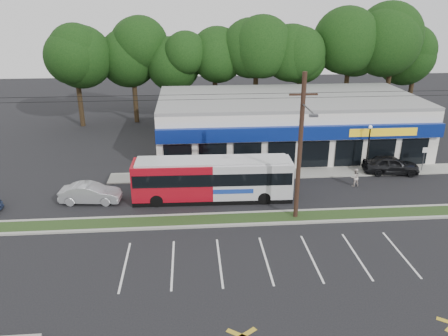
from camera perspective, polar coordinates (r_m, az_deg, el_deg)
ground at (r=29.37m, az=3.99°, el=-7.61°), size 120.00×120.00×0.00m
grass_strip at (r=30.21m, az=3.72°, el=-6.60°), size 40.00×1.60×0.12m
curb_south at (r=29.46m, az=3.95°, el=-7.35°), size 40.00×0.25×0.14m
curb_north at (r=30.95m, az=3.50°, el=-5.85°), size 40.00×0.25×0.14m
sidewalk at (r=38.27m, az=9.47°, el=-0.65°), size 32.00×2.20×0.10m
strip_mall at (r=43.93m, az=8.21°, el=5.90°), size 25.00×12.55×5.30m
utility_pole at (r=28.58m, az=9.63°, el=3.15°), size 50.00×2.77×10.00m
lamp_post at (r=39.09m, az=18.35°, el=3.10°), size 0.30×0.30×4.25m
sign_post at (r=41.42m, az=24.69°, el=1.57°), size 0.45×0.10×2.23m
tree_line at (r=52.33m, az=4.47°, el=14.96°), size 46.76×6.76×11.83m
metrobus at (r=32.44m, az=-1.50°, el=-1.36°), size 11.83×2.77×3.17m
car_dark at (r=40.18m, az=20.96°, el=0.40°), size 4.86×2.42×1.59m
car_silver at (r=33.75m, az=-17.06°, el=-3.17°), size 4.53×1.90×1.46m
pedestrian_a at (r=34.59m, az=5.88°, el=-1.23°), size 0.83×0.69×1.95m
pedestrian_b at (r=36.56m, az=16.73°, el=-1.19°), size 0.80×0.66×1.49m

